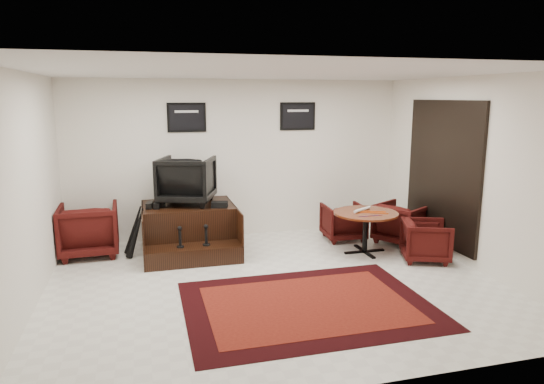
% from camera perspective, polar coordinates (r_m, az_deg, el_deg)
% --- Properties ---
extents(ground, '(6.00, 6.00, 0.00)m').
position_cam_1_polar(ground, '(6.71, 0.36, -10.72)').
color(ground, white).
rests_on(ground, ground).
extents(room_shell, '(6.02, 5.02, 2.81)m').
position_cam_1_polar(room_shell, '(6.50, 3.57, 4.82)').
color(room_shell, white).
rests_on(room_shell, ground).
extents(area_rug, '(2.97, 2.23, 0.01)m').
position_cam_1_polar(area_rug, '(6.08, 4.21, -13.09)').
color(area_rug, black).
rests_on(area_rug, ground).
extents(shine_podium, '(1.48, 1.52, 0.76)m').
position_cam_1_polar(shine_podium, '(8.09, -9.72, -4.41)').
color(shine_podium, black).
rests_on(shine_podium, ground).
extents(shine_chair, '(1.06, 1.02, 0.87)m').
position_cam_1_polar(shine_chair, '(8.06, -10.01, 1.66)').
color(shine_chair, black).
rests_on(shine_chair, shine_podium).
extents(shoes_pair, '(0.25, 0.28, 0.09)m').
position_cam_1_polar(shoes_pair, '(7.93, -13.77, -1.50)').
color(shoes_pair, black).
rests_on(shoes_pair, shine_podium).
extents(polish_kit, '(0.29, 0.24, 0.09)m').
position_cam_1_polar(polish_kit, '(7.79, -6.19, -1.48)').
color(polish_kit, black).
rests_on(polish_kit, shine_podium).
extents(umbrella_black, '(0.31, 0.11, 0.82)m').
position_cam_1_polar(umbrella_black, '(7.90, -15.72, -4.61)').
color(umbrella_black, black).
rests_on(umbrella_black, ground).
extents(umbrella_hooked, '(0.30, 0.11, 0.81)m').
position_cam_1_polar(umbrella_hooked, '(8.11, -15.94, -4.24)').
color(umbrella_hooked, black).
rests_on(umbrella_hooked, ground).
extents(armchair_side, '(0.92, 0.86, 0.91)m').
position_cam_1_polar(armchair_side, '(8.27, -20.76, -3.90)').
color(armchair_side, black).
rests_on(armchair_side, ground).
extents(meeting_table, '(1.03, 1.03, 0.67)m').
position_cam_1_polar(meeting_table, '(7.96, 10.96, -2.94)').
color(meeting_table, '#4A190A').
rests_on(meeting_table, ground).
extents(table_chair_back, '(0.72, 0.68, 0.70)m').
position_cam_1_polar(table_chair_back, '(8.69, 8.40, -3.28)').
color(table_chair_back, black).
rests_on(table_chair_back, ground).
extents(table_chair_window, '(0.99, 1.00, 0.77)m').
position_cam_1_polar(table_chair_window, '(8.67, 14.97, -3.35)').
color(table_chair_window, black).
rests_on(table_chair_window, ground).
extents(table_chair_corner, '(0.83, 0.85, 0.69)m').
position_cam_1_polar(table_chair_corner, '(7.88, 17.66, -5.26)').
color(table_chair_corner, black).
rests_on(table_chair_corner, ground).
extents(paper_roll, '(0.38, 0.26, 0.05)m').
position_cam_1_polar(paper_roll, '(8.00, 10.56, -2.04)').
color(paper_roll, silver).
rests_on(paper_roll, meeting_table).
extents(table_clutter, '(0.56, 0.36, 0.01)m').
position_cam_1_polar(table_clutter, '(7.89, 11.73, -2.41)').
color(table_clutter, '#E24F0C').
rests_on(table_clutter, meeting_table).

